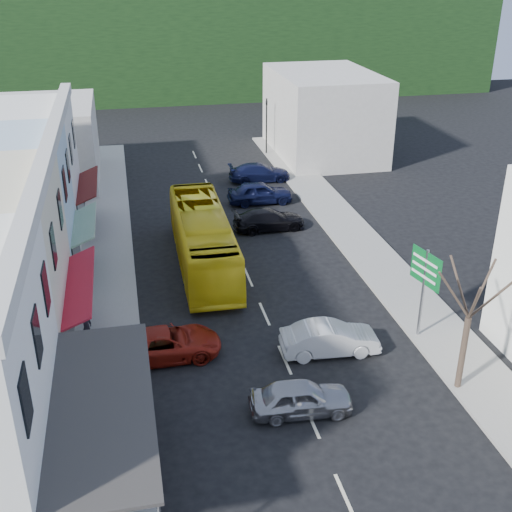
{
  "coord_description": "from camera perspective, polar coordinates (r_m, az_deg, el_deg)",
  "views": [
    {
      "loc": [
        -6.02,
        -22.38,
        15.9
      ],
      "look_at": [
        0.0,
        6.0,
        2.2
      ],
      "focal_mm": 45.0,
      "sensor_mm": 36.0,
      "label": 1
    }
  ],
  "objects": [
    {
      "name": "traffic_signal",
      "position": [
        56.11,
        0.93,
        11.39
      ],
      "size": [
        0.84,
        1.15,
        4.88
      ],
      "primitive_type": null,
      "rotation": [
        0.0,
        0.0,
        2.96
      ],
      "color": "black",
      "rests_on": "ground"
    },
    {
      "name": "car_white",
      "position": [
        28.35,
        6.58,
        -7.33
      ],
      "size": [
        4.5,
        2.07,
        1.4
      ],
      "primitive_type": "imported",
      "rotation": [
        0.0,
        0.0,
        1.51
      ],
      "color": "silver",
      "rests_on": "ground"
    },
    {
      "name": "direction_sign",
      "position": [
        29.44,
        14.58,
        -3.36
      ],
      "size": [
        1.04,
        2.07,
        4.39
      ],
      "primitive_type": null,
      "rotation": [
        0.0,
        0.0,
        0.21
      ],
      "color": "#085B24",
      "rests_on": "ground"
    },
    {
      "name": "car_black_near",
      "position": [
        40.65,
        1.17,
        3.31
      ],
      "size": [
        4.57,
        2.01,
        1.4
      ],
      "primitive_type": "imported",
      "rotation": [
        0.0,
        0.0,
        1.61
      ],
      "color": "black",
      "rests_on": "ground"
    },
    {
      "name": "sidewalk_left",
      "position": [
        36.07,
        -13.09,
        -1.45
      ],
      "size": [
        3.0,
        52.0,
        0.15
      ],
      "primitive_type": "cube",
      "color": "gray",
      "rests_on": "ground"
    },
    {
      "name": "street_tree",
      "position": [
        25.86,
        18.37,
        -5.22
      ],
      "size": [
        3.19,
        3.19,
        6.67
      ],
      "primitive_type": null,
      "rotation": [
        0.0,
        0.0,
        0.27
      ],
      "color": "#35281F",
      "rests_on": "ground"
    },
    {
      "name": "car_red",
      "position": [
        28.16,
        -8.07,
        -7.68
      ],
      "size": [
        4.65,
        2.02,
        1.4
      ],
      "primitive_type": "imported",
      "rotation": [
        0.0,
        0.0,
        1.6
      ],
      "color": "maroon",
      "rests_on": "ground"
    },
    {
      "name": "car_silver",
      "position": [
        24.91,
        4.02,
        -12.4
      ],
      "size": [
        4.51,
        2.09,
        1.4
      ],
      "primitive_type": "imported",
      "rotation": [
        0.0,
        0.0,
        1.5
      ],
      "color": "#A2A2A6",
      "rests_on": "ground"
    },
    {
      "name": "distant_block_right",
      "position": [
        56.46,
        6.02,
        12.45
      ],
      "size": [
        8.0,
        12.0,
        7.0
      ],
      "primitive_type": "cube",
      "color": "#B7B2A8",
      "rests_on": "ground"
    },
    {
      "name": "ground",
      "position": [
        28.11,
        2.57,
        -9.2
      ],
      "size": [
        120.0,
        120.0,
        0.0
      ],
      "primitive_type": "plane",
      "color": "black",
      "rests_on": "ground"
    },
    {
      "name": "car_navy_mid",
      "position": [
        45.07,
        0.35,
        5.56
      ],
      "size": [
        4.42,
        1.85,
        1.4
      ],
      "primitive_type": "imported",
      "rotation": [
        0.0,
        0.0,
        1.56
      ],
      "color": "black",
      "rests_on": "ground"
    },
    {
      "name": "pedestrian_left",
      "position": [
        29.34,
        -14.8,
        -6.19
      ],
      "size": [
        0.57,
        0.7,
        1.7
      ],
      "primitive_type": "imported",
      "rotation": [
        0.0,
        0.0,
        1.24
      ],
      "color": "black",
      "rests_on": "sidewalk_left"
    },
    {
      "name": "distant_block_left",
      "position": [
        51.39,
        -18.51,
        9.44
      ],
      "size": [
        8.0,
        10.0,
        6.0
      ],
      "primitive_type": "cube",
      "color": "#B7B2A8",
      "rests_on": "ground"
    },
    {
      "name": "sidewalk_right",
      "position": [
        38.49,
        9.73,
        0.61
      ],
      "size": [
        3.0,
        52.0,
        0.15
      ],
      "primitive_type": "cube",
      "color": "gray",
      "rests_on": "ground"
    },
    {
      "name": "bus",
      "position": [
        35.6,
        -4.74,
        1.41
      ],
      "size": [
        2.64,
        11.63,
        3.1
      ],
      "primitive_type": "imported",
      "rotation": [
        0.0,
        0.0,
        -0.01
      ],
      "color": "yellow",
      "rests_on": "ground"
    },
    {
      "name": "car_navy_far",
      "position": [
        49.66,
        0.31,
        7.45
      ],
      "size": [
        4.51,
        1.86,
        1.4
      ],
      "primitive_type": "imported",
      "rotation": [
        0.0,
        0.0,
        1.57
      ],
      "color": "black",
      "rests_on": "ground"
    },
    {
      "name": "hillside",
      "position": [
        88.07,
        -9.45,
        18.98
      ],
      "size": [
        80.0,
        26.0,
        14.0
      ],
      "color": "black",
      "rests_on": "ground"
    }
  ]
}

